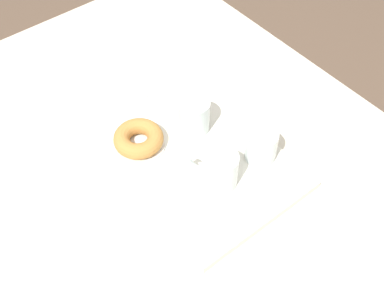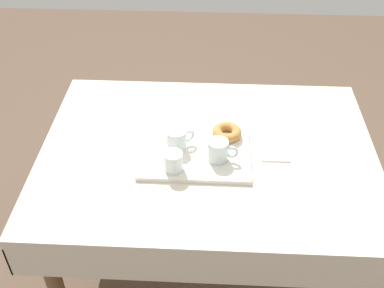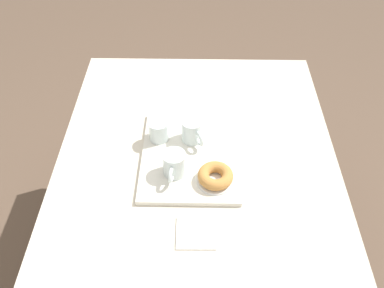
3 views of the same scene
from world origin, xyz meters
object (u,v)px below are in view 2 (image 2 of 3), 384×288
at_px(serving_tray, 195,152).
at_px(dining_table, 207,167).
at_px(tea_mug_right, 219,151).
at_px(water_glass_near, 173,162).
at_px(donut_plate_left, 227,137).
at_px(tea_mug_left, 177,140).
at_px(paper_napkin, 275,152).
at_px(sugar_donut_left, 227,132).

bearing_deg(serving_tray, dining_table, 26.50).
relative_size(serving_tray, tea_mug_right, 3.65).
height_order(water_glass_near, donut_plate_left, water_glass_near).
bearing_deg(tea_mug_left, water_glass_near, -91.95).
height_order(tea_mug_left, donut_plate_left, tea_mug_left).
xyz_separation_m(tea_mug_right, water_glass_near, (-0.17, -0.06, -0.01)).
relative_size(serving_tray, tea_mug_left, 3.88).
height_order(serving_tray, tea_mug_left, tea_mug_left).
bearing_deg(paper_napkin, serving_tray, -175.76).
xyz_separation_m(water_glass_near, donut_plate_left, (0.20, 0.20, -0.03)).
bearing_deg(tea_mug_right, donut_plate_left, 76.29).
relative_size(tea_mug_left, donut_plate_left, 0.90).
relative_size(water_glass_near, sugar_donut_left, 0.65).
distance_m(tea_mug_left, donut_plate_left, 0.21).
distance_m(serving_tray, water_glass_near, 0.14).
bearing_deg(dining_table, serving_tray, -153.50).
distance_m(tea_mug_right, sugar_donut_left, 0.14).
xyz_separation_m(tea_mug_right, paper_napkin, (0.22, 0.07, -0.06)).
xyz_separation_m(dining_table, sugar_donut_left, (0.07, 0.06, 0.14)).
distance_m(tea_mug_right, paper_napkin, 0.24).
bearing_deg(dining_table, tea_mug_left, -172.00).
distance_m(tea_mug_left, sugar_donut_left, 0.21).
xyz_separation_m(tea_mug_right, sugar_donut_left, (0.03, 0.13, -0.01)).
distance_m(serving_tray, tea_mug_left, 0.09).
relative_size(serving_tray, water_glass_near, 5.64).
bearing_deg(donut_plate_left, serving_tray, -145.37).
distance_m(tea_mug_left, water_glass_near, 0.12).
height_order(dining_table, serving_tray, serving_tray).
bearing_deg(tea_mug_right, dining_table, 118.88).
height_order(water_glass_near, sugar_donut_left, water_glass_near).
distance_m(dining_table, donut_plate_left, 0.15).
xyz_separation_m(tea_mug_left, water_glass_near, (-0.00, -0.12, -0.01)).
relative_size(tea_mug_right, donut_plate_left, 0.96).
relative_size(water_glass_near, donut_plate_left, 0.62).
bearing_deg(water_glass_near, sugar_donut_left, 45.02).
xyz_separation_m(serving_tray, water_glass_near, (-0.07, -0.11, 0.04)).
bearing_deg(paper_napkin, tea_mug_left, -177.68).
distance_m(dining_table, tea_mug_left, 0.19).
xyz_separation_m(tea_mug_right, donut_plate_left, (0.03, 0.13, -0.04)).
xyz_separation_m(water_glass_near, paper_napkin, (0.39, 0.14, -0.05)).
height_order(tea_mug_right, sugar_donut_left, tea_mug_right).
relative_size(dining_table, donut_plate_left, 10.87).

